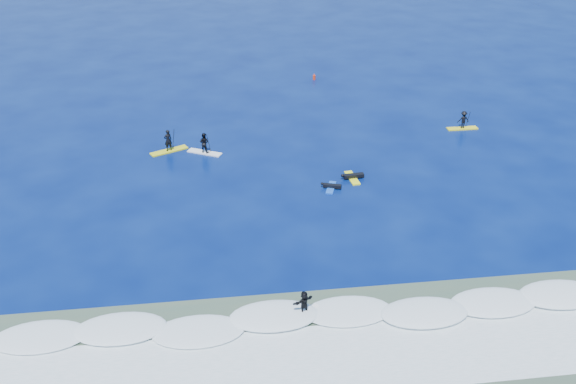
{
  "coord_description": "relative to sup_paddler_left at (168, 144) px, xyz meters",
  "views": [
    {
      "loc": [
        -5.63,
        -36.28,
        22.18
      ],
      "look_at": [
        -0.61,
        3.23,
        0.6
      ],
      "focal_mm": 40.0,
      "sensor_mm": 36.0,
      "label": 1
    }
  ],
  "objects": [
    {
      "name": "sup_paddler_right",
      "position": [
        25.68,
        1.53,
        0.06
      ],
      "size": [
        2.74,
        0.71,
        1.92
      ],
      "rotation": [
        0.0,
        0.0,
        0.01
      ],
      "color": "yellow",
      "rests_on": "ground"
    },
    {
      "name": "wave_surfer",
      "position": [
        7.91,
        -22.17,
        0.14
      ],
      "size": [
        2.04,
        1.43,
        1.46
      ],
      "rotation": [
        0.0,
        0.0,
        0.49
      ],
      "color": "white",
      "rests_on": "breaking_wave"
    },
    {
      "name": "sup_paddler_left",
      "position": [
        0.0,
        0.0,
        0.0
      ],
      "size": [
        3.16,
        2.08,
        2.2
      ],
      "rotation": [
        0.0,
        0.0,
        0.46
      ],
      "color": "yellow",
      "rests_on": "ground"
    },
    {
      "name": "ground",
      "position": [
        9.3,
        -12.54,
        -0.69
      ],
      "size": [
        160.0,
        160.0,
        0.0
      ],
      "primitive_type": "plane",
      "color": "#031147",
      "rests_on": "ground"
    },
    {
      "name": "prone_paddler_near",
      "position": [
        13.93,
        -6.7,
        -0.53
      ],
      "size": [
        1.8,
        2.31,
        0.47
      ],
      "rotation": [
        0.0,
        0.0,
        1.66
      ],
      "color": "#FDFF1B",
      "rests_on": "ground"
    },
    {
      "name": "prone_paddler_far",
      "position": [
        12.05,
        -8.04,
        -0.55
      ],
      "size": [
        1.52,
        2.01,
        0.41
      ],
      "rotation": [
        0.0,
        0.0,
        1.24
      ],
      "color": "blue",
      "rests_on": "ground"
    },
    {
      "name": "shallow_water",
      "position": [
        9.3,
        -26.54,
        -0.68
      ],
      "size": [
        90.0,
        13.0,
        0.01
      ],
      "primitive_type": "cube",
      "color": "#3D5443",
      "rests_on": "ground"
    },
    {
      "name": "sup_paddler_center",
      "position": [
        2.91,
        -0.71,
        0.08
      ],
      "size": [
        2.9,
        2.01,
        2.04
      ],
      "rotation": [
        0.0,
        0.0,
        -0.49
      ],
      "color": "white",
      "rests_on": "ground"
    },
    {
      "name": "breaking_wave",
      "position": [
        9.3,
        -22.54,
        -0.69
      ],
      "size": [
        40.0,
        6.0,
        0.3
      ],
      "primitive_type": "cube",
      "color": "white",
      "rests_on": "ground"
    },
    {
      "name": "marker_buoy",
      "position": [
        14.82,
        16.6,
        -0.37
      ],
      "size": [
        0.3,
        0.3,
        0.72
      ],
      "rotation": [
        0.0,
        0.0,
        0.12
      ],
      "color": "red",
      "rests_on": "ground"
    },
    {
      "name": "whitewater",
      "position": [
        9.3,
        -25.54,
        -0.69
      ],
      "size": [
        34.0,
        5.0,
        0.02
      ],
      "primitive_type": "cube",
      "color": "silver",
      "rests_on": "ground"
    }
  ]
}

